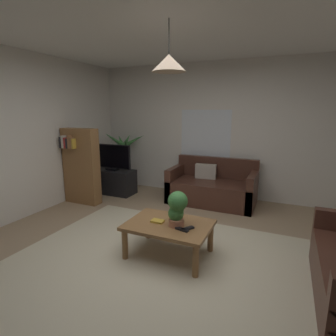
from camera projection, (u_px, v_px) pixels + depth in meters
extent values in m
cube|color=#9E8466|center=(158.00, 261.00, 3.15)|extent=(5.12, 5.44, 0.02)
cube|color=beige|center=(150.00, 269.00, 2.97)|extent=(3.32, 2.99, 0.01)
cube|color=silver|center=(219.00, 131.00, 5.32)|extent=(5.24, 0.06, 2.64)
cube|color=white|center=(155.00, 12.00, 2.59)|extent=(5.12, 5.44, 0.02)
cube|color=white|center=(205.00, 137.00, 5.43)|extent=(1.02, 0.01, 1.07)
cube|color=#47281E|center=(212.00, 192.00, 5.06)|extent=(1.58, 0.83, 0.42)
cube|color=#47281E|center=(217.00, 167.00, 5.29)|extent=(1.58, 0.12, 0.40)
cube|color=#47281E|center=(176.00, 182.00, 5.32)|extent=(0.12, 0.83, 0.64)
cube|color=#47281E|center=(252.00, 191.00, 4.74)|extent=(0.12, 0.83, 0.64)
cube|color=#B7AD9E|center=(206.00, 171.00, 5.21)|extent=(0.41, 0.16, 0.28)
cube|color=olive|center=(169.00, 225.00, 3.19)|extent=(0.99, 0.70, 0.04)
cylinder|color=olive|center=(125.00, 244.00, 3.15)|extent=(0.07, 0.07, 0.37)
cylinder|color=olive|center=(196.00, 261.00, 2.80)|extent=(0.07, 0.07, 0.37)
cylinder|color=olive|center=(148.00, 225.00, 3.67)|extent=(0.07, 0.07, 0.37)
cylinder|color=olive|center=(210.00, 237.00, 3.32)|extent=(0.07, 0.07, 0.37)
cube|color=gold|center=(158.00, 221.00, 3.23)|extent=(0.15, 0.10, 0.02)
cube|color=black|center=(182.00, 229.00, 3.00)|extent=(0.17, 0.09, 0.02)
cube|color=black|center=(187.00, 229.00, 3.03)|extent=(0.13, 0.16, 0.02)
cylinder|color=#B77051|center=(176.00, 222.00, 3.12)|extent=(0.18, 0.18, 0.08)
sphere|color=#3D7F3D|center=(176.00, 213.00, 3.12)|extent=(0.18, 0.18, 0.18)
sphere|color=#3D7F3D|center=(177.00, 210.00, 3.11)|extent=(0.17, 0.17, 0.17)
sphere|color=#3D7F3D|center=(178.00, 201.00, 3.07)|extent=(0.23, 0.23, 0.23)
cube|color=black|center=(114.00, 181.00, 5.66)|extent=(0.90, 0.44, 0.50)
cube|color=black|center=(112.00, 156.00, 5.53)|extent=(0.87, 0.05, 0.49)
cube|color=black|center=(111.00, 156.00, 5.50)|extent=(0.83, 0.00, 0.45)
cube|color=black|center=(112.00, 169.00, 5.58)|extent=(0.24, 0.16, 0.04)
cylinder|color=#4C4C51|center=(125.00, 181.00, 6.11)|extent=(0.32, 0.32, 0.30)
cylinder|color=brown|center=(125.00, 160.00, 6.01)|extent=(0.05, 0.05, 0.65)
cone|color=#3D7F3D|center=(134.00, 141.00, 5.86)|extent=(0.52, 0.19, 0.33)
cone|color=#3D7F3D|center=(133.00, 141.00, 6.00)|extent=(0.34, 0.42, 0.34)
cone|color=#3D7F3D|center=(127.00, 140.00, 6.05)|extent=(0.13, 0.36, 0.31)
cone|color=#3D7F3D|center=(121.00, 141.00, 6.08)|extent=(0.38, 0.33, 0.32)
cone|color=#3D7F3D|center=(115.00, 140.00, 5.88)|extent=(0.40, 0.32, 0.38)
cone|color=#3D7F3D|center=(115.00, 140.00, 5.75)|extent=(0.25, 0.50, 0.40)
cone|color=#3D7F3D|center=(126.00, 143.00, 5.69)|extent=(0.37, 0.48, 0.33)
cube|color=olive|center=(81.00, 166.00, 4.99)|extent=(0.70, 0.22, 1.40)
cube|color=black|center=(63.00, 142.00, 4.90)|extent=(0.04, 0.16, 0.20)
cube|color=beige|center=(65.00, 142.00, 4.87)|extent=(0.05, 0.16, 0.23)
cube|color=#B22D2D|center=(67.00, 143.00, 4.86)|extent=(0.04, 0.16, 0.19)
cube|color=black|center=(69.00, 143.00, 4.84)|extent=(0.04, 0.16, 0.17)
cube|color=#99663F|center=(71.00, 142.00, 4.82)|extent=(0.03, 0.16, 0.24)
cube|color=#99663F|center=(73.00, 143.00, 4.80)|extent=(0.05, 0.16, 0.21)
cube|color=gold|center=(75.00, 144.00, 4.79)|extent=(0.03, 0.16, 0.18)
cylinder|color=black|center=(169.00, 36.00, 2.75)|extent=(0.01, 0.01, 0.34)
cone|color=tan|center=(169.00, 63.00, 2.81)|extent=(0.37, 0.37, 0.17)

